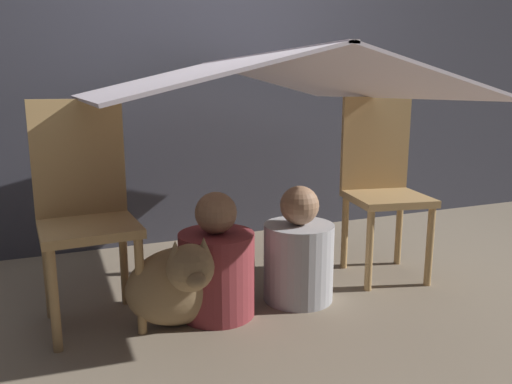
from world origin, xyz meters
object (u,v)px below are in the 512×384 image
(person_front, at_px, (217,266))
(person_second, at_px, (299,255))
(chair_right, at_px, (382,180))
(chair_left, at_px, (85,205))
(dog, at_px, (182,282))

(person_front, xyz_separation_m, person_second, (0.40, 0.01, -0.00))
(chair_right, height_order, person_second, chair_right)
(person_second, bearing_deg, person_front, -178.62)
(person_front, bearing_deg, chair_right, 9.90)
(chair_left, relative_size, dog, 2.06)
(chair_left, bearing_deg, dog, -38.67)
(chair_left, xyz_separation_m, chair_right, (1.48, -0.00, 0.00))
(chair_right, bearing_deg, chair_left, -169.25)
(person_second, xyz_separation_m, dog, (-0.57, -0.08, -0.02))
(chair_right, distance_m, dog, 1.20)
(person_front, bearing_deg, person_second, 1.38)
(dog, bearing_deg, chair_left, 145.00)
(chair_right, xyz_separation_m, person_second, (-0.56, -0.16, -0.28))
(chair_left, bearing_deg, chair_right, -3.72)
(chair_left, relative_size, person_front, 1.70)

